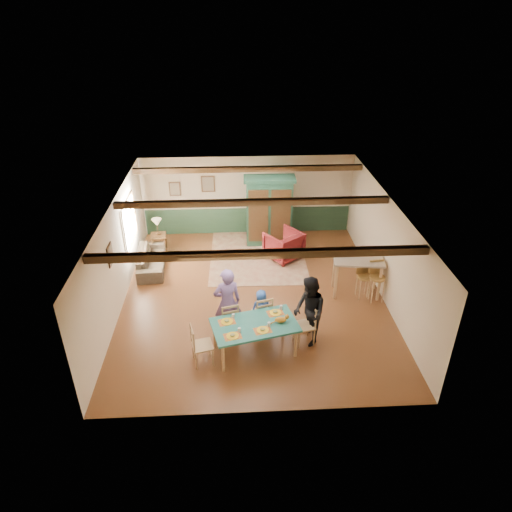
{
  "coord_description": "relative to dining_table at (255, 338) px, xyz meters",
  "views": [
    {
      "loc": [
        -0.49,
        -10.3,
        7.08
      ],
      "look_at": [
        0.07,
        0.22,
        1.15
      ],
      "focal_mm": 32.0,
      "sensor_mm": 36.0,
      "label": 1
    }
  ],
  "objects": [
    {
      "name": "wall_back",
      "position": [
        0.09,
        6.23,
        0.96
      ],
      "size": [
        7.0,
        0.02,
        2.7
      ],
      "primitive_type": "cube",
      "color": "beige",
      "rests_on": "floor"
    },
    {
      "name": "window_left",
      "position": [
        -3.38,
        3.93,
        1.16
      ],
      "size": [
        0.06,
        1.6,
        1.3
      ],
      "primitive_type": null,
      "color": "white",
      "rests_on": "wall_left"
    },
    {
      "name": "armoire",
      "position": [
        0.74,
        5.39,
        0.75
      ],
      "size": [
        1.63,
        0.69,
        2.28
      ],
      "primitive_type": "cube",
      "rotation": [
        0.0,
        0.0,
        -0.02
      ],
      "color": "#163929",
      "rests_on": "floor"
    },
    {
      "name": "dining_chair_end_left",
      "position": [
        -1.17,
        -0.29,
        0.1
      ],
      "size": [
        0.55,
        0.54,
        0.99
      ],
      "primitive_type": null,
      "rotation": [
        0.0,
        0.0,
        1.81
      ],
      "color": "tan",
      "rests_on": "floor"
    },
    {
      "name": "area_rug",
      "position": [
        0.32,
        4.48,
        -0.39
      ],
      "size": [
        3.01,
        3.55,
        0.01
      ],
      "primitive_type": "cube",
      "rotation": [
        0.0,
        0.0,
        -0.02
      ],
      "color": "tan",
      "rests_on": "floor"
    },
    {
      "name": "ceiling_beam_mid",
      "position": [
        0.09,
        2.63,
        2.22
      ],
      "size": [
        6.95,
        0.16,
        0.16
      ],
      "primitive_type": "cube",
      "color": "black",
      "rests_on": "ceiling"
    },
    {
      "name": "armchair",
      "position": [
        1.12,
        4.33,
        0.06
      ],
      "size": [
        1.36,
        1.37,
        0.9
      ],
      "primitive_type": "imported",
      "rotation": [
        0.0,
        0.0,
        -2.5
      ],
      "color": "#490E13",
      "rests_on": "floor"
    },
    {
      "name": "picture_back_a",
      "position": [
        -1.21,
        6.2,
        1.41
      ],
      "size": [
        0.45,
        0.04,
        0.55
      ],
      "primitive_type": null,
      "color": "gray",
      "rests_on": "wall_back"
    },
    {
      "name": "ceiling",
      "position": [
        0.09,
        2.23,
        2.31
      ],
      "size": [
        7.0,
        8.0,
        0.02
      ],
      "primitive_type": "cube",
      "color": "white",
      "rests_on": "wall_back"
    },
    {
      "name": "bar_stool_right",
      "position": [
        3.33,
        1.9,
        0.18
      ],
      "size": [
        0.45,
        0.48,
        1.14
      ],
      "primitive_type": null,
      "rotation": [
        0.0,
        0.0,
        0.1
      ],
      "color": "olive",
      "rests_on": "floor"
    },
    {
      "name": "end_table",
      "position": [
        -2.81,
        4.97,
        -0.09
      ],
      "size": [
        0.53,
        0.53,
        0.59
      ],
      "primitive_type": null,
      "rotation": [
        0.0,
        0.0,
        0.1
      ],
      "color": "black",
      "rests_on": "floor"
    },
    {
      "name": "dining_table",
      "position": [
        0.0,
        0.0,
        0.0
      ],
      "size": [
        2.07,
        1.46,
        0.78
      ],
      "primitive_type": null,
      "rotation": [
        0.0,
        0.0,
        0.24
      ],
      "color": "#20665A",
      "rests_on": "floor"
    },
    {
      "name": "person_woman",
      "position": [
        1.27,
        0.31,
        0.47
      ],
      "size": [
        0.83,
        0.97,
        1.72
      ],
      "primitive_type": "imported",
      "rotation": [
        0.0,
        0.0,
        -1.33
      ],
      "color": "black",
      "rests_on": "floor"
    },
    {
      "name": "place_setting_far_left",
      "position": [
        -0.62,
        0.12,
        0.45
      ],
      "size": [
        0.48,
        0.4,
        0.11
      ],
      "primitive_type": null,
      "rotation": [
        0.0,
        0.0,
        0.24
      ],
      "color": "yellow",
      "rests_on": "dining_table"
    },
    {
      "name": "picture_left_wall",
      "position": [
        -3.38,
        1.63,
        1.36
      ],
      "size": [
        0.04,
        0.42,
        0.52
      ],
      "primitive_type": null,
      "color": "gray",
      "rests_on": "wall_left"
    },
    {
      "name": "bar_stool_left",
      "position": [
        3.03,
        2.06,
        0.12
      ],
      "size": [
        0.4,
        0.43,
        1.02
      ],
      "primitive_type": null,
      "rotation": [
        0.0,
        0.0,
        0.11
      ],
      "color": "olive",
      "rests_on": "floor"
    },
    {
      "name": "wall_left",
      "position": [
        -3.41,
        2.23,
        0.96
      ],
      "size": [
        0.02,
        8.0,
        2.7
      ],
      "primitive_type": "cube",
      "color": "beige",
      "rests_on": "floor"
    },
    {
      "name": "table_lamp",
      "position": [
        -2.81,
        4.97,
        0.47
      ],
      "size": [
        0.31,
        0.31,
        0.54
      ],
      "primitive_type": null,
      "rotation": [
        0.0,
        0.0,
        0.03
      ],
      "color": "tan",
      "rests_on": "end_table"
    },
    {
      "name": "sofa",
      "position": [
        -2.9,
        3.94,
        -0.11
      ],
      "size": [
        0.91,
        1.99,
        0.57
      ],
      "primitive_type": "imported",
      "rotation": [
        0.0,
        0.0,
        1.65
      ],
      "color": "#403528",
      "rests_on": "floor"
    },
    {
      "name": "wall_right",
      "position": [
        3.59,
        2.23,
        0.96
      ],
      "size": [
        0.02,
        8.0,
        2.7
      ],
      "primitive_type": "cube",
      "color": "beige",
      "rests_on": "floor"
    },
    {
      "name": "dining_chair_far_left",
      "position": [
        -0.58,
        0.63,
        0.1
      ],
      "size": [
        0.54,
        0.55,
        0.99
      ],
      "primitive_type": null,
      "rotation": [
        0.0,
        0.0,
        3.38
      ],
      "color": "tan",
      "rests_on": "floor"
    },
    {
      "name": "floor",
      "position": [
        0.09,
        2.23,
        -0.39
      ],
      "size": [
        8.0,
        8.0,
        0.0
      ],
      "primitive_type": "plane",
      "color": "#562E18",
      "rests_on": "ground"
    },
    {
      "name": "counter_table",
      "position": [
        2.87,
        2.24,
        0.16
      ],
      "size": [
        1.4,
        0.92,
        1.1
      ],
      "primitive_type": null,
      "rotation": [
        0.0,
        0.0,
        -0.12
      ],
      "color": "#B5A48D",
      "rests_on": "floor"
    },
    {
      "name": "place_setting_near_center",
      "position": [
        0.16,
        -0.23,
        0.45
      ],
      "size": [
        0.48,
        0.4,
        0.11
      ],
      "primitive_type": null,
      "rotation": [
        0.0,
        0.0,
        0.24
      ],
      "color": "yellow",
      "rests_on": "dining_table"
    },
    {
      "name": "person_child",
      "position": [
        0.21,
        0.91,
        0.13
      ],
      "size": [
        0.58,
        0.45,
        1.05
      ],
      "primitive_type": "imported",
      "rotation": [
        0.0,
        0.0,
        3.38
      ],
      "color": "#274D9F",
      "rests_on": "floor"
    },
    {
      "name": "ceiling_beam_front",
      "position": [
        0.09,
        -0.07,
        2.22
      ],
      "size": [
        6.95,
        0.16,
        0.16
      ],
      "primitive_type": "cube",
      "color": "black",
      "rests_on": "ceiling"
    },
    {
      "name": "picture_back_b",
      "position": [
        -2.31,
        6.2,
        1.26
      ],
      "size": [
        0.38,
        0.04,
        0.48
      ],
      "primitive_type": null,
      "color": "gray",
      "rests_on": "wall_back"
    },
    {
      "name": "person_man",
      "position": [
        -0.6,
        0.71,
        0.51
      ],
      "size": [
        0.74,
        0.57,
        1.8
      ],
      "primitive_type": "imported",
      "rotation": [
        0.0,
        0.0,
        3.38
      ],
      "color": "slate",
      "rests_on": "floor"
    },
    {
      "name": "place_setting_near_left",
      "position": [
        -0.5,
        -0.39,
        0.45
      ],
      "size": [
        0.48,
        0.4,
        0.11
      ],
      "primitive_type": null,
      "rotation": [
        0.0,
        0.0,
        0.24
      ],
      "color": "yellow",
      "rests_on": "dining_table"
    },
    {
      "name": "cat",
      "position": [
        0.58,
        0.04,
        0.49
      ],
      "size": [
        0.4,
        0.23,
        0.19
      ],
      "primitive_type": null,
      "rotation": [
        0.0,
        0.0,
        0.24
      ],
      "color": "#BF7621",
      "rests_on": "dining_table"
    },
    {
      "name": "dining_chair_end_right",
      "position": [
        1.17,
        0.29,
        0.1
      ],
      "size": [
        0.55,
        0.54,
        0.99
      ],
      "primitive_type": null,
      "rotation": [
        0.0,
        0.0,
        -1.33
      ],
      "color": "tan",
      "rests_on": "floor"
    },
    {
      "name": "place_setting_far_right",
      "position": [
        0.5,
        0.39,
        0.45
      ],
      "size": [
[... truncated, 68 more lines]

